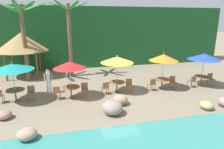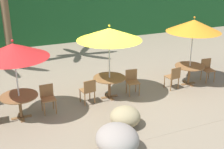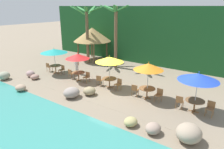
% 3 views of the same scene
% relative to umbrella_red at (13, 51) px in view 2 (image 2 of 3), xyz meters
% --- Properties ---
extents(ground_plane, '(120.00, 120.00, 0.00)m').
position_rel_umbrella_red_xyz_m(ground_plane, '(3.09, 0.07, -2.11)').
color(ground_plane, gray).
extents(terrace_deck, '(18.00, 5.20, 0.01)m').
position_rel_umbrella_red_xyz_m(terrace_deck, '(3.09, 0.07, -2.11)').
color(terrace_deck, gray).
rests_on(terrace_deck, ground).
extents(rock_seawall, '(16.33, 3.23, 0.85)m').
position_rel_umbrella_red_xyz_m(rock_seawall, '(3.02, -2.84, -1.78)').
color(rock_seawall, gray).
rests_on(rock_seawall, ground).
extents(umbrella_red, '(1.97, 1.97, 2.43)m').
position_rel_umbrella_red_xyz_m(umbrella_red, '(0.00, 0.00, 0.00)').
color(umbrella_red, silver).
rests_on(umbrella_red, ground).
extents(dining_table_red, '(1.10, 1.10, 0.74)m').
position_rel_umbrella_red_xyz_m(dining_table_red, '(0.00, 0.00, -1.50)').
color(dining_table_red, brown).
rests_on(dining_table_red, ground).
extents(chair_red_seaward, '(0.42, 0.43, 0.87)m').
position_rel_umbrella_red_xyz_m(chair_red_seaward, '(0.85, 0.10, -1.60)').
color(chair_red_seaward, olive).
rests_on(chair_red_seaward, ground).
extents(umbrella_yellow, '(2.13, 2.13, 2.54)m').
position_rel_umbrella_red_xyz_m(umbrella_yellow, '(3.01, 0.28, 0.12)').
color(umbrella_yellow, silver).
rests_on(umbrella_yellow, ground).
extents(dining_table_yellow, '(1.10, 1.10, 0.74)m').
position_rel_umbrella_red_xyz_m(dining_table_yellow, '(3.01, 0.28, -1.50)').
color(dining_table_yellow, brown).
rests_on(dining_table_yellow, ground).
extents(chair_yellow_seaward, '(0.48, 0.48, 0.87)m').
position_rel_umbrella_red_xyz_m(chair_yellow_seaward, '(3.86, 0.25, -1.60)').
color(chair_yellow_seaward, olive).
rests_on(chair_yellow_seaward, ground).
extents(chair_yellow_inland, '(0.47, 0.48, 0.87)m').
position_rel_umbrella_red_xyz_m(chair_yellow_inland, '(2.18, 0.08, -1.60)').
color(chair_yellow_inland, olive).
rests_on(chair_yellow_inland, ground).
extents(umbrella_orange, '(1.96, 1.96, 2.59)m').
position_rel_umbrella_red_xyz_m(umbrella_orange, '(6.24, 0.17, 0.14)').
color(umbrella_orange, silver).
rests_on(umbrella_orange, ground).
extents(dining_table_orange, '(1.10, 1.10, 0.74)m').
position_rel_umbrella_red_xyz_m(dining_table_orange, '(6.24, 0.17, -1.50)').
color(dining_table_orange, brown).
rests_on(dining_table_orange, ground).
extents(chair_orange_seaward, '(0.46, 0.46, 0.87)m').
position_rel_umbrella_red_xyz_m(chair_orange_seaward, '(7.10, 0.18, -1.60)').
color(chair_orange_seaward, olive).
rests_on(chair_orange_seaward, ground).
extents(chair_orange_inland, '(0.47, 0.47, 0.87)m').
position_rel_umbrella_red_xyz_m(chair_orange_inland, '(5.41, -0.02, -1.60)').
color(chair_orange_inland, olive).
rests_on(chair_orange_inland, ground).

